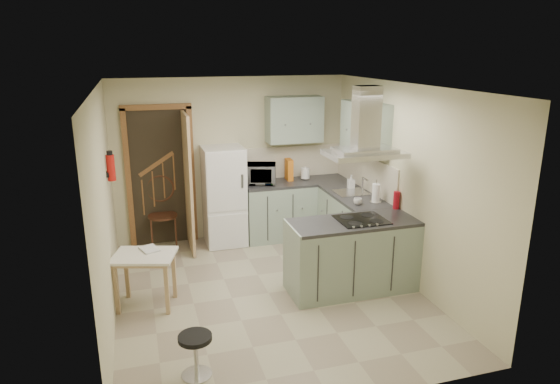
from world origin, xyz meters
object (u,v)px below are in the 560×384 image
object	(u,v)px
peninsula	(352,255)
extractor_hood	(365,154)
bentwood_chair	(163,216)
stool	(196,355)
fridge	(224,196)
microwave	(258,174)
drop_leaf_table	(146,280)

from	to	relation	value
peninsula	extractor_hood	bearing A→B (deg)	0.00
peninsula	bentwood_chair	distance (m)	3.00
peninsula	bentwood_chair	size ratio (longest dim) A/B	1.59
extractor_hood	stool	xyz separation A→B (m)	(-2.18, -1.18, -1.51)
extractor_hood	stool	size ratio (longest dim) A/B	2.16
fridge	microwave	bearing A→B (deg)	4.43
drop_leaf_table	fridge	bearing A→B (deg)	70.42
peninsula	stool	world-z (taller)	peninsula
drop_leaf_table	microwave	bearing A→B (deg)	60.87
fridge	microwave	size ratio (longest dim) A/B	2.74
drop_leaf_table	microwave	xyz separation A→B (m)	(1.78, 1.73, 0.73)
peninsula	drop_leaf_table	distance (m)	2.48
fridge	peninsula	distance (m)	2.35
stool	bentwood_chair	bearing A→B (deg)	91.06
drop_leaf_table	stool	world-z (taller)	drop_leaf_table
bentwood_chair	peninsula	bearing A→B (deg)	-42.40
fridge	peninsula	world-z (taller)	fridge
extractor_hood	drop_leaf_table	bearing A→B (deg)	173.42
microwave	stool	bearing A→B (deg)	-96.67
extractor_hood	bentwood_chair	bearing A→B (deg)	136.94
bentwood_chair	fridge	bearing A→B (deg)	-5.29
drop_leaf_table	bentwood_chair	xyz separation A→B (m)	(0.32, 1.80, 0.17)
bentwood_chair	microwave	xyz separation A→B (m)	(1.46, -0.08, 0.56)
fridge	drop_leaf_table	xyz separation A→B (m)	(-1.24, -1.68, -0.43)
fridge	peninsula	xyz separation A→B (m)	(1.22, -1.98, -0.30)
peninsula	microwave	world-z (taller)	microwave
fridge	stool	size ratio (longest dim) A/B	3.61
stool	microwave	distance (m)	3.59
fridge	bentwood_chair	world-z (taller)	fridge
fridge	extractor_hood	bearing A→B (deg)	-56.21
fridge	bentwood_chair	bearing A→B (deg)	172.75
fridge	extractor_hood	xyz separation A→B (m)	(1.32, -1.98, 0.97)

